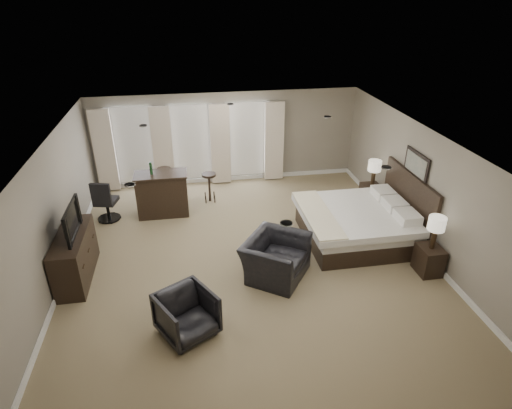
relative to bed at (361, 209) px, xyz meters
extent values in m
cube|color=#7D6E4F|center=(-2.58, -0.43, -0.76)|extent=(7.60, 8.60, 0.04)
cube|color=silver|center=(-2.58, -0.43, 1.84)|extent=(7.60, 8.60, 0.04)
cube|color=gray|center=(-2.58, 3.82, 0.54)|extent=(7.50, 0.04, 2.60)
cube|color=gray|center=(-2.58, -4.68, 0.54)|extent=(7.50, 0.04, 2.60)
cube|color=gray|center=(-6.33, -0.43, 0.54)|extent=(0.04, 8.50, 2.60)
cube|color=gray|center=(1.17, -0.43, 0.54)|extent=(0.04, 8.50, 2.60)
cube|color=silver|center=(-5.18, 3.76, 0.49)|extent=(1.15, 0.04, 2.05)
cube|color=silver|center=(-3.58, 3.76, 0.49)|extent=(1.15, 0.04, 2.05)
cube|color=silver|center=(-1.98, 3.76, 0.49)|extent=(1.15, 0.04, 2.05)
cube|color=beige|center=(-5.93, 3.64, 0.42)|extent=(0.55, 0.12, 2.30)
cube|color=beige|center=(-4.38, 3.64, 0.42)|extent=(0.55, 0.12, 2.30)
cube|color=beige|center=(-2.78, 3.64, 0.42)|extent=(0.55, 0.12, 2.30)
cube|color=beige|center=(-1.23, 3.64, 0.42)|extent=(0.55, 0.12, 2.30)
cube|color=silver|center=(0.00, 0.00, 0.00)|extent=(2.38, 2.27, 1.52)
cube|color=black|center=(0.89, -1.45, -0.47)|extent=(0.43, 0.53, 0.58)
cube|color=black|center=(0.89, 1.45, -0.45)|extent=(0.46, 0.56, 0.61)
cube|color=beige|center=(0.89, -1.45, 0.16)|extent=(0.33, 0.33, 0.69)
cube|color=beige|center=(0.89, 1.45, 0.19)|extent=(0.33, 0.33, 0.68)
cube|color=slate|center=(1.12, 0.00, 0.99)|extent=(0.04, 0.96, 0.56)
cube|color=black|center=(-6.03, -0.43, -0.28)|extent=(0.54, 1.66, 0.97)
imported|color=black|center=(-6.03, -0.43, 0.28)|extent=(0.62, 1.08, 0.14)
imported|color=black|center=(-2.16, -1.02, -0.21)|extent=(1.38, 1.48, 1.09)
imported|color=black|center=(-3.92, -2.37, -0.33)|extent=(1.12, 1.10, 0.87)
cube|color=black|center=(-4.40, 1.97, -0.20)|extent=(1.28, 0.67, 1.12)
cube|color=black|center=(-4.37, 3.03, -0.36)|extent=(0.50, 0.50, 0.81)
cube|color=black|center=(-3.20, 2.50, -0.36)|extent=(0.38, 0.38, 0.79)
cube|color=black|center=(-5.75, 1.90, -0.22)|extent=(0.66, 0.66, 1.08)
camera|label=1|loc=(-3.71, -7.86, 4.43)|focal=30.00mm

